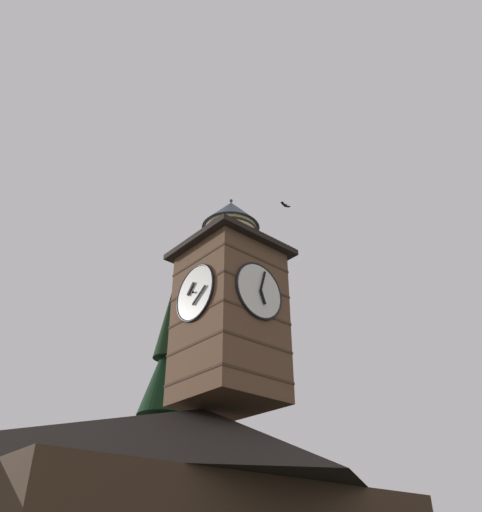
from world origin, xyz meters
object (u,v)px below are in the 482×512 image
at_px(pine_tree_behind, 160,450).
at_px(flying_bird_high, 286,205).
at_px(clock_tower, 230,304).
at_px(moon, 164,379).
at_px(building_main, 201,499).

bearing_deg(pine_tree_behind, flying_bird_high, 101.13).
xyz_separation_m(clock_tower, pine_tree_behind, (-2.19, -7.87, -4.49)).
distance_m(clock_tower, moon, 28.92).
xyz_separation_m(building_main, flying_bird_high, (-4.16, 0.95, 14.21)).
bearing_deg(flying_bird_high, pine_tree_behind, -78.87).
bearing_deg(flying_bird_high, clock_tower, 0.12).
bearing_deg(pine_tree_behind, clock_tower, 74.46).
distance_m(pine_tree_behind, flying_bird_high, 13.92).
relative_size(clock_tower, pine_tree_behind, 0.64).
relative_size(building_main, pine_tree_behind, 1.06).
bearing_deg(moon, clock_tower, 62.58).
height_order(moon, flying_bird_high, flying_bird_high).
bearing_deg(building_main, moon, -119.11).
bearing_deg(moon, pine_tree_behind, 57.87).
bearing_deg(pine_tree_behind, moon, -122.13).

